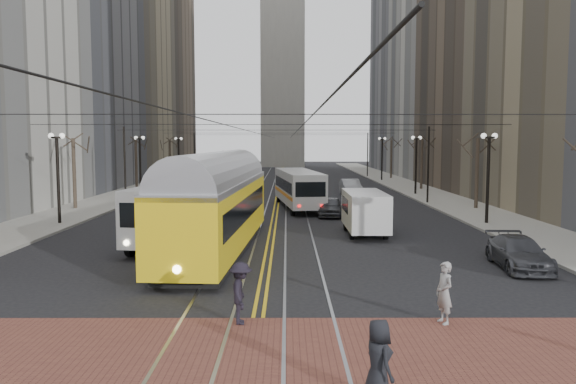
{
  "coord_description": "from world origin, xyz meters",
  "views": [
    {
      "loc": [
        0.88,
        -17.64,
        5.37
      ],
      "look_at": [
        0.93,
        8.45,
        3.0
      ],
      "focal_mm": 35.0,
      "sensor_mm": 36.0,
      "label": 1
    }
  ],
  "objects_px": {
    "cargo_van": "(365,213)",
    "sedan_grey": "(331,207)",
    "pedestrian_d": "(241,293)",
    "streetcar": "(218,213)",
    "pedestrian_a": "(379,361)",
    "sedan_parked": "(519,253)",
    "rear_bus": "(298,190)",
    "transit_bus": "(187,210)",
    "pedestrian_b": "(444,293)",
    "sedan_silver": "(350,188)"
  },
  "relations": [
    {
      "from": "cargo_van",
      "to": "sedan_grey",
      "type": "distance_m",
      "value": 8.03
    },
    {
      "from": "pedestrian_b",
      "to": "sedan_parked",
      "type": "bearing_deg",
      "value": 128.54
    },
    {
      "from": "sedan_parked",
      "to": "transit_bus",
      "type": "bearing_deg",
      "value": 158.29
    },
    {
      "from": "sedan_parked",
      "to": "sedan_grey",
      "type": "bearing_deg",
      "value": 116.21
    },
    {
      "from": "streetcar",
      "to": "sedan_grey",
      "type": "xyz_separation_m",
      "value": [
        6.5,
        12.64,
        -1.16
      ]
    },
    {
      "from": "rear_bus",
      "to": "sedan_grey",
      "type": "height_order",
      "value": "rear_bus"
    },
    {
      "from": "sedan_grey",
      "to": "rear_bus",
      "type": "bearing_deg",
      "value": 120.74
    },
    {
      "from": "transit_bus",
      "to": "streetcar",
      "type": "height_order",
      "value": "streetcar"
    },
    {
      "from": "pedestrian_a",
      "to": "pedestrian_b",
      "type": "relative_size",
      "value": 0.95
    },
    {
      "from": "pedestrian_d",
      "to": "sedan_silver",
      "type": "bearing_deg",
      "value": -15.16
    },
    {
      "from": "sedan_grey",
      "to": "pedestrian_a",
      "type": "distance_m",
      "value": 28.69
    },
    {
      "from": "transit_bus",
      "to": "pedestrian_a",
      "type": "relative_size",
      "value": 7.28
    },
    {
      "from": "transit_bus",
      "to": "streetcar",
      "type": "xyz_separation_m",
      "value": [
        2.14,
        -3.6,
        0.28
      ]
    },
    {
      "from": "streetcar",
      "to": "cargo_van",
      "type": "height_order",
      "value": "streetcar"
    },
    {
      "from": "transit_bus",
      "to": "sedan_grey",
      "type": "xyz_separation_m",
      "value": [
        8.64,
        9.04,
        -0.89
      ]
    },
    {
      "from": "rear_bus",
      "to": "pedestrian_a",
      "type": "height_order",
      "value": "rear_bus"
    },
    {
      "from": "sedan_silver",
      "to": "sedan_parked",
      "type": "bearing_deg",
      "value": -86.49
    },
    {
      "from": "transit_bus",
      "to": "pedestrian_b",
      "type": "height_order",
      "value": "transit_bus"
    },
    {
      "from": "transit_bus",
      "to": "pedestrian_a",
      "type": "xyz_separation_m",
      "value": [
        7.4,
        -19.63,
        -0.7
      ]
    },
    {
      "from": "streetcar",
      "to": "cargo_van",
      "type": "xyz_separation_m",
      "value": [
        7.86,
        4.74,
        -0.62
      ]
    },
    {
      "from": "sedan_parked",
      "to": "pedestrian_a",
      "type": "bearing_deg",
      "value": -118.9
    },
    {
      "from": "pedestrian_d",
      "to": "streetcar",
      "type": "bearing_deg",
      "value": 6.33
    },
    {
      "from": "transit_bus",
      "to": "pedestrian_b",
      "type": "relative_size",
      "value": 6.88
    },
    {
      "from": "sedan_silver",
      "to": "pedestrian_b",
      "type": "xyz_separation_m",
      "value": [
        -1.63,
        -38.85,
        0.12
      ]
    },
    {
      "from": "pedestrian_a",
      "to": "pedestrian_b",
      "type": "height_order",
      "value": "pedestrian_b"
    },
    {
      "from": "rear_bus",
      "to": "pedestrian_d",
      "type": "xyz_separation_m",
      "value": [
        -2.28,
        -28.6,
        -0.57
      ]
    },
    {
      "from": "sedan_grey",
      "to": "pedestrian_d",
      "type": "distance_m",
      "value": 24.08
    },
    {
      "from": "sedan_parked",
      "to": "pedestrian_d",
      "type": "distance_m",
      "value": 13.3
    },
    {
      "from": "streetcar",
      "to": "pedestrian_d",
      "type": "relative_size",
      "value": 8.62
    },
    {
      "from": "streetcar",
      "to": "pedestrian_b",
      "type": "height_order",
      "value": "streetcar"
    },
    {
      "from": "sedan_parked",
      "to": "pedestrian_d",
      "type": "height_order",
      "value": "pedestrian_d"
    },
    {
      "from": "sedan_grey",
      "to": "pedestrian_b",
      "type": "height_order",
      "value": "pedestrian_b"
    },
    {
      "from": "sedan_grey",
      "to": "pedestrian_a",
      "type": "bearing_deg",
      "value": -85.75
    },
    {
      "from": "sedan_grey",
      "to": "sedan_parked",
      "type": "distance_m",
      "value": 17.75
    },
    {
      "from": "pedestrian_a",
      "to": "sedan_parked",
      "type": "bearing_deg",
      "value": -52.03
    },
    {
      "from": "transit_bus",
      "to": "pedestrian_d",
      "type": "distance_m",
      "value": 15.22
    },
    {
      "from": "sedan_parked",
      "to": "pedestrian_a",
      "type": "relative_size",
      "value": 2.64
    },
    {
      "from": "sedan_grey",
      "to": "pedestrian_a",
      "type": "xyz_separation_m",
      "value": [
        -1.24,
        -28.66,
        0.19
      ]
    },
    {
      "from": "rear_bus",
      "to": "sedan_parked",
      "type": "bearing_deg",
      "value": -74.74
    },
    {
      "from": "streetcar",
      "to": "rear_bus",
      "type": "distance_m",
      "value": 18.1
    },
    {
      "from": "rear_bus",
      "to": "pedestrian_d",
      "type": "height_order",
      "value": "rear_bus"
    },
    {
      "from": "sedan_silver",
      "to": "pedestrian_d",
      "type": "distance_m",
      "value": 39.59
    },
    {
      "from": "rear_bus",
      "to": "pedestrian_b",
      "type": "height_order",
      "value": "rear_bus"
    },
    {
      "from": "streetcar",
      "to": "pedestrian_b",
      "type": "distance_m",
      "value": 13.66
    },
    {
      "from": "sedan_grey",
      "to": "pedestrian_b",
      "type": "distance_m",
      "value": 23.71
    },
    {
      "from": "pedestrian_a",
      "to": "pedestrian_d",
      "type": "bearing_deg",
      "value": 13.86
    },
    {
      "from": "rear_bus",
      "to": "sedan_parked",
      "type": "xyz_separation_m",
      "value": [
        8.89,
        -21.38,
        -0.83
      ]
    },
    {
      "from": "rear_bus",
      "to": "pedestrian_b",
      "type": "distance_m",
      "value": 28.85
    },
    {
      "from": "cargo_van",
      "to": "sedan_grey",
      "type": "xyz_separation_m",
      "value": [
        -1.36,
        7.9,
        -0.54
      ]
    },
    {
      "from": "streetcar",
      "to": "pedestrian_a",
      "type": "height_order",
      "value": "streetcar"
    }
  ]
}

